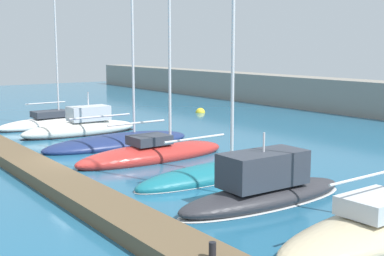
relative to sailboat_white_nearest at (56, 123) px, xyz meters
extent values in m
plane|color=#236084|center=(14.35, -4.33, -0.28)|extent=(120.00, 120.00, 0.00)
cube|color=brown|center=(14.35, -6.45, -0.01)|extent=(36.29, 1.90, 0.55)
ellipsoid|color=white|center=(0.00, 0.03, -0.08)|extent=(2.82, 9.32, 1.19)
ellipsoid|color=black|center=(0.00, 0.03, -0.26)|extent=(2.85, 9.41, 0.12)
cylinder|color=silver|center=(-0.01, 0.22, 7.37)|extent=(0.13, 0.13, 13.72)
cylinder|color=silver|center=(0.03, -0.79, 1.59)|extent=(0.21, 3.12, 0.09)
cube|color=#333842|center=(0.02, -0.50, 0.75)|extent=(1.64, 2.61, 0.47)
ellipsoid|color=silver|center=(4.43, 0.03, 0.02)|extent=(2.20, 8.40, 1.27)
ellipsoid|color=black|center=(4.43, 0.03, -0.26)|extent=(2.22, 8.48, 0.12)
cube|color=silver|center=(4.43, 0.71, 1.16)|extent=(1.54, 2.84, 1.01)
cube|color=black|center=(4.42, 1.25, 1.31)|extent=(1.36, 0.72, 0.56)
cylinder|color=silver|center=(4.43, 0.71, 2.15)|extent=(0.08, 0.08, 0.98)
ellipsoid|color=navy|center=(9.63, 0.37, -0.14)|extent=(3.67, 10.16, 1.12)
cylinder|color=silver|center=(9.58, 1.51, 8.33)|extent=(0.15, 0.15, 15.82)
cylinder|color=silver|center=(9.68, -0.86, 1.62)|extent=(0.28, 4.05, 0.11)
ellipsoid|color=#B72D28|center=(14.47, -0.03, -0.06)|extent=(2.89, 9.32, 1.29)
cylinder|color=silver|center=(14.51, -1.03, 1.81)|extent=(0.23, 3.48, 0.10)
cube|color=#333842|center=(14.48, -0.25, 0.82)|extent=(1.67, 2.16, 0.49)
ellipsoid|color=#19707F|center=(19.71, 0.06, -0.15)|extent=(2.68, 8.59, 1.13)
ellipsoid|color=silver|center=(19.71, 0.06, -0.26)|extent=(2.71, 8.68, 0.12)
cylinder|color=silver|center=(19.78, -0.96, 1.72)|extent=(0.31, 3.40, 0.11)
ellipsoid|color=#2D2D33|center=(24.03, -0.63, -0.03)|extent=(2.25, 8.10, 0.97)
ellipsoid|color=silver|center=(24.03, -0.63, -0.26)|extent=(2.27, 8.18, 0.12)
cube|color=#333842|center=(24.03, -0.71, 1.12)|extent=(1.67, 3.54, 1.33)
cube|color=black|center=(24.04, 0.61, 1.32)|extent=(1.49, 0.89, 0.74)
cylinder|color=silver|center=(24.03, -0.71, 2.17)|extent=(0.08, 0.08, 0.77)
cylinder|color=silver|center=(29.12, -0.85, 1.92)|extent=(0.25, 4.18, 0.09)
cube|color=silver|center=(29.11, -0.56, 0.92)|extent=(1.73, 2.38, 0.59)
sphere|color=yellow|center=(-0.64, 14.10, -0.28)|extent=(0.89, 0.89, 0.89)
cylinder|color=black|center=(28.31, -6.45, 0.49)|extent=(0.20, 0.20, 0.44)
camera|label=1|loc=(39.03, -14.62, 5.87)|focal=49.78mm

